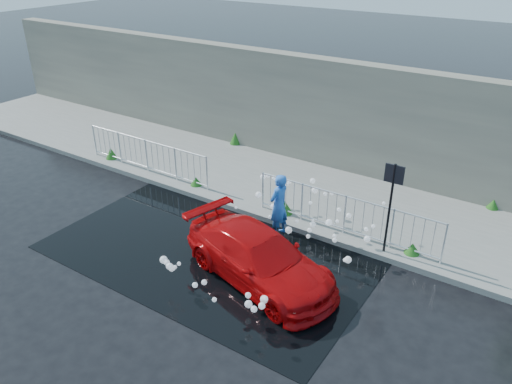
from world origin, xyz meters
TOP-DOWN VIEW (x-y plane):
  - ground at (0.00, 0.00)m, footprint 90.00×90.00m
  - pavement at (0.00, 5.00)m, footprint 30.00×4.00m
  - curb at (0.00, 3.00)m, footprint 30.00×0.25m
  - retaining_wall at (0.00, 7.20)m, footprint 30.00×0.60m
  - puddle at (0.50, 1.00)m, footprint 8.00×5.00m
  - sign_post at (4.20, 3.10)m, footprint 0.45×0.06m
  - railing_left at (-4.00, 3.35)m, footprint 5.05×0.05m
  - railing_right at (3.00, 3.35)m, footprint 5.05×0.05m
  - weeds at (-0.57, 4.59)m, footprint 12.17×3.93m
  - water_spray at (2.12, 1.56)m, footprint 3.74×5.34m
  - red_car at (2.14, 0.65)m, footprint 4.34×2.65m
  - person at (1.50, 2.54)m, footprint 0.51×0.69m

SIDE VIEW (x-z plane):
  - ground at x=0.00m, z-range 0.00..0.00m
  - puddle at x=0.50m, z-range 0.00..0.01m
  - pavement at x=0.00m, z-range 0.00..0.15m
  - curb at x=0.00m, z-range 0.00..0.16m
  - weeds at x=-0.57m, z-range 0.11..0.55m
  - red_car at x=2.14m, z-range 0.00..1.18m
  - water_spray at x=2.12m, z-range 0.15..1.25m
  - railing_left at x=-4.00m, z-range 0.19..1.29m
  - railing_right at x=3.00m, z-range 0.19..1.29m
  - person at x=1.50m, z-range 0.00..1.74m
  - sign_post at x=4.20m, z-range 0.47..2.97m
  - retaining_wall at x=0.00m, z-range 0.15..3.65m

